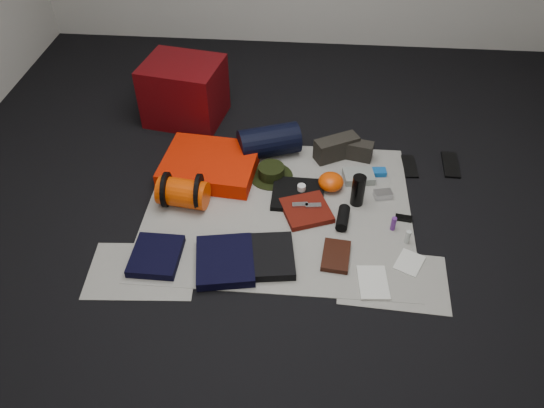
# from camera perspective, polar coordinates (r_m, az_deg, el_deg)

# --- Properties ---
(floor) EXTENTS (4.50, 4.50, 0.02)m
(floor) POSITION_cam_1_polar(r_m,az_deg,el_deg) (3.24, 0.70, -0.68)
(floor) COLOR black
(floor) RESTS_ON ground
(newspaper_mat) EXTENTS (1.60, 1.30, 0.01)m
(newspaper_mat) POSITION_cam_1_polar(r_m,az_deg,el_deg) (3.23, 0.70, -0.51)
(newspaper_mat) COLOR #AFADA1
(newspaper_mat) RESTS_ON floor
(newspaper_sheet_front_left) EXTENTS (0.61, 0.44, 0.00)m
(newspaper_sheet_front_left) POSITION_cam_1_polar(r_m,az_deg,el_deg) (2.98, -13.77, -6.98)
(newspaper_sheet_front_left) COLOR #AFADA1
(newspaper_sheet_front_left) RESTS_ON floor
(newspaper_sheet_front_right) EXTENTS (0.60, 0.43, 0.00)m
(newspaper_sheet_front_right) POSITION_cam_1_polar(r_m,az_deg,el_deg) (2.93, 12.85, -7.95)
(newspaper_sheet_front_right) COLOR #AFADA1
(newspaper_sheet_front_right) RESTS_ON floor
(red_cabinet) EXTENTS (0.60, 0.53, 0.44)m
(red_cabinet) POSITION_cam_1_polar(r_m,az_deg,el_deg) (3.96, -9.40, 11.86)
(red_cabinet) COLOR #530609
(red_cabinet) RESTS_ON floor
(sleeping_pad) EXTENTS (0.64, 0.54, 0.11)m
(sleeping_pad) POSITION_cam_1_polar(r_m,az_deg,el_deg) (3.49, -6.68, 4.21)
(sleeping_pad) COLOR red
(sleeping_pad) RESTS_ON newspaper_mat
(stuff_sack) EXTENTS (0.32, 0.21, 0.18)m
(stuff_sack) POSITION_cam_1_polar(r_m,az_deg,el_deg) (3.25, -9.56, 1.18)
(stuff_sack) COLOR #D63E03
(stuff_sack) RESTS_ON newspaper_mat
(sack_strap_left) EXTENTS (0.02, 0.22, 0.22)m
(sack_strap_left) POSITION_cam_1_polar(r_m,az_deg,el_deg) (3.26, -11.31, 1.54)
(sack_strap_left) COLOR black
(sack_strap_left) RESTS_ON newspaper_mat
(sack_strap_right) EXTENTS (0.03, 0.22, 0.22)m
(sack_strap_right) POSITION_cam_1_polar(r_m,az_deg,el_deg) (3.21, -7.86, 1.36)
(sack_strap_right) COLOR black
(sack_strap_right) RESTS_ON newspaper_mat
(navy_duffel) EXTENTS (0.45, 0.34, 0.21)m
(navy_duffel) POSITION_cam_1_polar(r_m,az_deg,el_deg) (3.58, -0.32, 6.75)
(navy_duffel) COLOR black
(navy_duffel) RESTS_ON newspaper_mat
(boonie_brim) EXTENTS (0.36, 0.36, 0.01)m
(boonie_brim) POSITION_cam_1_polar(r_m,az_deg,el_deg) (3.46, -0.08, 3.01)
(boonie_brim) COLOR black
(boonie_brim) RESTS_ON newspaper_mat
(boonie_crown) EXTENTS (0.17, 0.17, 0.07)m
(boonie_crown) POSITION_cam_1_polar(r_m,az_deg,el_deg) (3.43, -0.08, 3.54)
(boonie_crown) COLOR black
(boonie_crown) RESTS_ON boonie_brim
(hiking_boot_left) EXTENTS (0.31, 0.24, 0.15)m
(hiking_boot_left) POSITION_cam_1_polar(r_m,az_deg,el_deg) (3.60, 6.93, 6.01)
(hiking_boot_left) COLOR black
(hiking_boot_left) RESTS_ON newspaper_mat
(hiking_boot_right) EXTENTS (0.26, 0.15, 0.12)m
(hiking_boot_right) POSITION_cam_1_polar(r_m,az_deg,el_deg) (3.63, 8.81, 5.81)
(hiking_boot_right) COLOR black
(hiking_boot_right) RESTS_ON newspaper_mat
(flip_flop_left) EXTENTS (0.09, 0.23, 0.01)m
(flip_flop_left) POSITION_cam_1_polar(r_m,az_deg,el_deg) (3.66, 14.58, 3.93)
(flip_flop_left) COLOR black
(flip_flop_left) RESTS_ON floor
(flip_flop_right) EXTENTS (0.11, 0.27, 0.01)m
(flip_flop_right) POSITION_cam_1_polar(r_m,az_deg,el_deg) (3.75, 18.65, 4.03)
(flip_flop_right) COLOR black
(flip_flop_right) RESTS_ON floor
(trousers_navy_a) EXTENTS (0.27, 0.30, 0.05)m
(trousers_navy_a) POSITION_cam_1_polar(r_m,az_deg,el_deg) (3.00, -12.36, -5.46)
(trousers_navy_a) COLOR black
(trousers_navy_a) RESTS_ON newspaper_mat
(trousers_navy_b) EXTENTS (0.37, 0.40, 0.06)m
(trousers_navy_b) POSITION_cam_1_polar(r_m,az_deg,el_deg) (2.91, -5.07, -6.12)
(trousers_navy_b) COLOR black
(trousers_navy_b) RESTS_ON newspaper_mat
(trousers_charcoal) EXTENTS (0.32, 0.36, 0.05)m
(trousers_charcoal) POSITION_cam_1_polar(r_m,az_deg,el_deg) (2.93, -0.40, -5.65)
(trousers_charcoal) COLOR black
(trousers_charcoal) RESTS_ON newspaper_mat
(black_tshirt) EXTENTS (0.32, 0.30, 0.03)m
(black_tshirt) POSITION_cam_1_polar(r_m,az_deg,el_deg) (3.30, 2.80, 1.02)
(black_tshirt) COLOR black
(black_tshirt) RESTS_ON newspaper_mat
(red_shirt) EXTENTS (0.35, 0.35, 0.04)m
(red_shirt) POSITION_cam_1_polar(r_m,az_deg,el_deg) (3.20, 3.72, -0.70)
(red_shirt) COLOR #5B1209
(red_shirt) RESTS_ON newspaper_mat
(orange_stuff_sack) EXTENTS (0.21, 0.21, 0.11)m
(orange_stuff_sack) POSITION_cam_1_polar(r_m,az_deg,el_deg) (3.36, 6.36, 2.39)
(orange_stuff_sack) COLOR #D63E03
(orange_stuff_sack) RESTS_ON newspaper_mat
(first_aid_pouch) EXTENTS (0.21, 0.17, 0.05)m
(first_aid_pouch) POSITION_cam_1_polar(r_m,az_deg,el_deg) (3.47, 9.30, 2.96)
(first_aid_pouch) COLOR gray
(first_aid_pouch) RESTS_ON newspaper_mat
(water_bottle) EXTENTS (0.10, 0.10, 0.20)m
(water_bottle) POSITION_cam_1_polar(r_m,az_deg,el_deg) (3.24, 9.25, 1.45)
(water_bottle) COLOR black
(water_bottle) RESTS_ON newspaper_mat
(speaker) EXTENTS (0.09, 0.18, 0.07)m
(speaker) POSITION_cam_1_polar(r_m,az_deg,el_deg) (3.15, 7.63, -1.50)
(speaker) COLOR black
(speaker) RESTS_ON newspaper_mat
(compact_camera) EXTENTS (0.12, 0.09, 0.04)m
(compact_camera) POSITION_cam_1_polar(r_m,az_deg,el_deg) (3.36, 11.84, 1.01)
(compact_camera) COLOR #B2B2B7
(compact_camera) RESTS_ON newspaper_mat
(cyan_case) EXTENTS (0.11, 0.08, 0.03)m
(cyan_case) POSITION_cam_1_polar(r_m,az_deg,el_deg) (3.53, 11.30, 3.39)
(cyan_case) COLOR #1053A3
(cyan_case) RESTS_ON newspaper_mat
(toiletry_purple) EXTENTS (0.03, 0.03, 0.09)m
(toiletry_purple) POSITION_cam_1_polar(r_m,az_deg,el_deg) (3.15, 12.93, -2.07)
(toiletry_purple) COLOR #5B277E
(toiletry_purple) RESTS_ON newspaper_mat
(toiletry_clear) EXTENTS (0.04, 0.04, 0.09)m
(toiletry_clear) POSITION_cam_1_polar(r_m,az_deg,el_deg) (3.10, 14.39, -3.45)
(toiletry_clear) COLOR #B4BAB5
(toiletry_clear) RESTS_ON newspaper_mat
(paperback_book) EXTENTS (0.17, 0.24, 0.03)m
(paperback_book) POSITION_cam_1_polar(r_m,az_deg,el_deg) (2.96, 6.89, -5.55)
(paperback_book) COLOR black
(paperback_book) RESTS_ON newspaper_mat
(map_booklet) EXTENTS (0.17, 0.24, 0.01)m
(map_booklet) POSITION_cam_1_polar(r_m,az_deg,el_deg) (2.88, 10.82, -8.29)
(map_booklet) COLOR silver
(map_booklet) RESTS_ON newspaper_mat
(map_printout) EXTENTS (0.19, 0.21, 0.01)m
(map_printout) POSITION_cam_1_polar(r_m,az_deg,el_deg) (3.02, 14.56, -6.11)
(map_printout) COLOR silver
(map_printout) RESTS_ON newspaper_mat
(sunglasses) EXTENTS (0.10, 0.05, 0.02)m
(sunglasses) POSITION_cam_1_polar(r_m,az_deg,el_deg) (3.25, 13.97, -1.48)
(sunglasses) COLOR black
(sunglasses) RESTS_ON newspaper_mat
(key_cluster) EXTENTS (0.07, 0.07, 0.01)m
(key_cluster) POSITION_cam_1_polar(r_m,az_deg,el_deg) (3.00, -13.35, -6.18)
(key_cluster) COLOR #B2B2B7
(key_cluster) RESTS_ON newspaper_mat
(tape_roll) EXTENTS (0.05, 0.05, 0.04)m
(tape_roll) POSITION_cam_1_polar(r_m,az_deg,el_deg) (3.30, 3.19, 1.78)
(tape_roll) COLOR silver
(tape_roll) RESTS_ON black_tshirt
(energy_bar_a) EXTENTS (0.10, 0.05, 0.01)m
(energy_bar_a) POSITION_cam_1_polar(r_m,az_deg,el_deg) (3.20, 3.04, -0.09)
(energy_bar_a) COLOR #B2B2B7
(energy_bar_a) RESTS_ON red_shirt
(energy_bar_b) EXTENTS (0.10, 0.05, 0.01)m
(energy_bar_b) POSITION_cam_1_polar(r_m,az_deg,el_deg) (3.20, 4.47, -0.17)
(energy_bar_b) COLOR #B2B2B7
(energy_bar_b) RESTS_ON red_shirt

